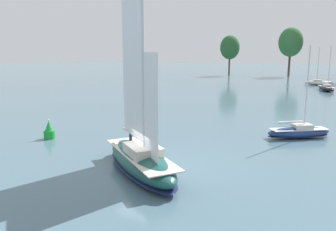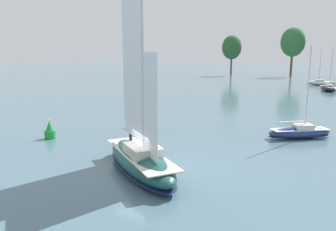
# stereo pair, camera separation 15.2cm
# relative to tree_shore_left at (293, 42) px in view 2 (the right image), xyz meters

# --- Properties ---
(ground_plane) EXTENTS (400.00, 400.00, 0.00)m
(ground_plane) POSITION_rel_tree_shore_left_xyz_m (14.39, -89.13, -10.25)
(ground_plane) COLOR slate
(tree_shore_left) EXTENTS (7.12, 7.12, 14.65)m
(tree_shore_left) POSITION_rel_tree_shore_left_xyz_m (0.00, 0.00, 0.00)
(tree_shore_left) COLOR #4C3828
(tree_shore_left) RESTS_ON ground
(tree_shore_center) EXTENTS (6.07, 6.07, 12.50)m
(tree_shore_center) POSITION_rel_tree_shore_left_xyz_m (-16.71, -6.67, -1.50)
(tree_shore_center) COLOR brown
(tree_shore_center) RESTS_ON ground
(sailboat_main) EXTENTS (9.01, 6.65, 12.32)m
(sailboat_main) POSITION_rel_tree_shore_left_xyz_m (14.40, -89.13, -9.26)
(sailboat_main) COLOR #194C47
(sailboat_main) RESTS_ON ground
(sailboat_moored_near_marina) EXTENTS (4.54, 6.17, 8.45)m
(sailboat_moored_near_marina) POSITION_rel_tree_shore_left_xyz_m (16.28, -35.15, -9.68)
(sailboat_moored_near_marina) COLOR #232328
(sailboat_moored_near_marina) RESTS_ON ground
(sailboat_moored_mid_channel) EXTENTS (5.24, 5.11, 7.88)m
(sailboat_moored_mid_channel) POSITION_rel_tree_shore_left_xyz_m (20.45, -74.87, -9.72)
(sailboat_moored_mid_channel) COLOR navy
(sailboat_moored_mid_channel) RESTS_ON ground
(sailboat_moored_outer_mooring) EXTENTS (6.32, 3.21, 8.38)m
(sailboat_moored_outer_mooring) POSITION_rel_tree_shore_left_xyz_m (12.95, -24.14, -9.68)
(sailboat_moored_outer_mooring) COLOR white
(sailboat_moored_outer_mooring) RESTS_ON ground
(channel_buoy) EXTENTS (0.93, 0.93, 1.72)m
(channel_buoy) POSITION_rel_tree_shore_left_xyz_m (2.86, -87.36, -9.58)
(channel_buoy) COLOR green
(channel_buoy) RESTS_ON ground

